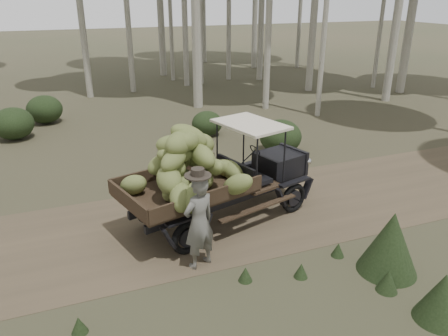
{
  "coord_description": "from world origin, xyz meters",
  "views": [
    {
      "loc": [
        -1.58,
        -8.67,
        5.06
      ],
      "look_at": [
        1.78,
        -0.0,
        1.29
      ],
      "focal_mm": 35.0,
      "sensor_mm": 36.0,
      "label": 1
    }
  ],
  "objects": [
    {
      "name": "undergrowth",
      "position": [
        -2.02,
        1.99,
        0.51
      ],
      "size": [
        18.73,
        22.99,
        1.27
      ],
      "color": "#233319",
      "rests_on": "ground"
    },
    {
      "name": "farmer",
      "position": [
        0.62,
        -1.67,
        0.98
      ],
      "size": [
        0.81,
        0.68,
        2.08
      ],
      "rotation": [
        0.0,
        0.0,
        3.51
      ],
      "color": "#605E57",
      "rests_on": "ground"
    },
    {
      "name": "dirt_track",
      "position": [
        0.0,
        0.0,
        0.0
      ],
      "size": [
        70.0,
        4.0,
        0.01
      ],
      "primitive_type": "cube",
      "color": "brown",
      "rests_on": "ground"
    },
    {
      "name": "ground",
      "position": [
        0.0,
        0.0,
        0.0
      ],
      "size": [
        120.0,
        120.0,
        0.0
      ],
      "primitive_type": "plane",
      "color": "#473D2B",
      "rests_on": "ground"
    },
    {
      "name": "banana_truck",
      "position": [
        1.23,
        -0.19,
        1.44
      ],
      "size": [
        5.08,
        3.11,
        2.56
      ],
      "rotation": [
        0.0,
        0.0,
        0.27
      ],
      "color": "black",
      "rests_on": "ground"
    }
  ]
}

